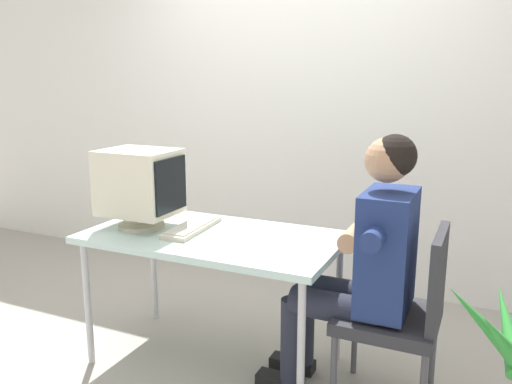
# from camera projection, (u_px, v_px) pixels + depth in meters

# --- Properties ---
(ground_plane) EXTENTS (12.00, 12.00, 0.00)m
(ground_plane) POSITION_uv_depth(u_px,v_px,m) (215.00, 360.00, 2.90)
(ground_plane) COLOR #9E998E
(wall_back) EXTENTS (8.00, 0.10, 3.00)m
(wall_back) POSITION_uv_depth(u_px,v_px,m) (345.00, 83.00, 3.69)
(wall_back) COLOR silver
(wall_back) RESTS_ON ground_plane
(desk) EXTENTS (1.34, 0.72, 0.73)m
(desk) POSITION_uv_depth(u_px,v_px,m) (213.00, 244.00, 2.75)
(desk) COLOR #B7B7BC
(desk) RESTS_ON ground_plane
(crt_monitor) EXTENTS (0.40, 0.32, 0.43)m
(crt_monitor) POSITION_uv_depth(u_px,v_px,m) (140.00, 183.00, 2.82)
(crt_monitor) COLOR beige
(crt_monitor) RESTS_ON desk
(keyboard) EXTENTS (0.17, 0.45, 0.03)m
(keyboard) POSITION_uv_depth(u_px,v_px,m) (192.00, 227.00, 2.81)
(keyboard) COLOR beige
(keyboard) RESTS_ON desk
(office_chair) EXTENTS (0.45, 0.45, 0.88)m
(office_chair) POSITION_uv_depth(u_px,v_px,m) (403.00, 309.00, 2.39)
(office_chair) COLOR #4C4C51
(office_chair) RESTS_ON ground_plane
(person_seated) EXTENTS (0.71, 0.57, 1.30)m
(person_seated) POSITION_uv_depth(u_px,v_px,m) (363.00, 260.00, 2.43)
(person_seated) COLOR navy
(person_seated) RESTS_ON ground_plane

